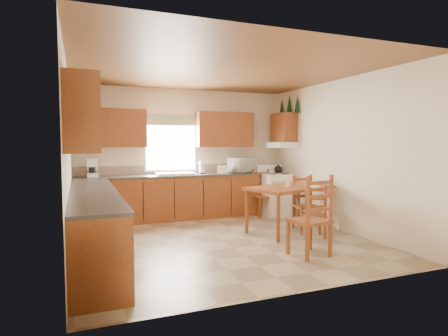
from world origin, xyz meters
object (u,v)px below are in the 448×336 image
object	(u,v)px
dining_table	(290,209)
chair_near_right	(309,215)
chair_near_left	(313,211)
chair_far_left	(264,193)
microwave	(242,165)
stove	(275,195)
chair_far_right	(306,203)

from	to	relation	value
dining_table	chair_near_right	xyz separation A→B (m)	(-0.50, -1.33, 0.17)
chair_near_left	chair_far_left	world-z (taller)	chair_far_left
chair_far_left	microwave	bearing A→B (deg)	128.32
stove	chair_far_right	size ratio (longest dim) A/B	0.91
dining_table	chair_near_left	distance (m)	0.53
microwave	dining_table	size ratio (longest dim) A/B	0.35
stove	chair_far_left	xyz separation A→B (m)	(-0.32, -0.08, 0.06)
chair_near_right	chair_far_right	bearing A→B (deg)	-130.69
chair_near_left	chair_far_right	distance (m)	0.59
dining_table	chair_far_right	distance (m)	0.38
stove	microwave	world-z (taller)	microwave
chair_near_left	chair_far_right	world-z (taller)	chair_far_right
stove	chair_near_left	xyz separation A→B (m)	(-0.37, -1.95, 0.00)
chair_near_left	microwave	bearing A→B (deg)	-64.31
stove	chair_far_right	distance (m)	1.41
chair_near_left	stove	bearing A→B (deg)	-81.85
chair_near_right	chair_far_right	size ratio (longest dim) A/B	1.16
stove	chair_far_left	bearing A→B (deg)	-165.76
stove	chair_far_right	bearing A→B (deg)	-96.39
chair_near_left	chair_near_right	size ratio (longest dim) A/B	0.78
dining_table	chair_far_right	size ratio (longest dim) A/B	1.54
dining_table	chair_near_left	world-z (taller)	chair_near_left
microwave	chair_far_right	size ratio (longest dim) A/B	0.54
microwave	chair_far_right	distance (m)	1.91
stove	dining_table	xyz separation A→B (m)	(-0.52, -1.44, -0.04)
microwave	dining_table	bearing A→B (deg)	-110.40
chair_near_left	chair_near_right	distance (m)	1.06
stove	dining_table	distance (m)	1.53
chair_near_left	chair_far_right	bearing A→B (deg)	-93.42
chair_near_right	dining_table	bearing A→B (deg)	-118.86
stove	microwave	distance (m)	0.97
dining_table	chair_near_left	size ratio (longest dim) A/B	1.69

